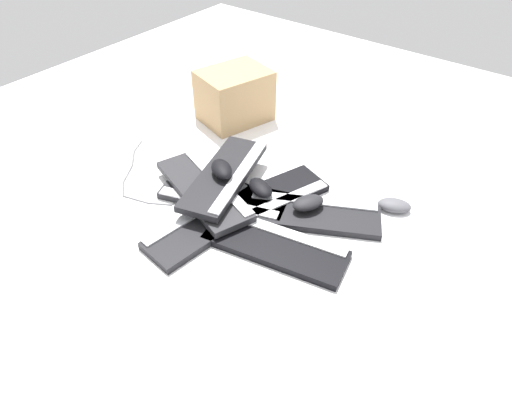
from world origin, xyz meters
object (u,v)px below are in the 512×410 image
Objects in this scene: keyboard_6 at (225,175)px; keyboard_0 at (266,199)px; keyboard_1 at (224,196)px; mouse_3 at (308,203)px; keyboard_5 at (204,189)px; cardboard_box at (234,96)px; mouse_1 at (260,188)px; keyboard_4 at (312,214)px; keyboard_3 at (275,246)px; mouse_0 at (221,169)px; mouse_2 at (394,205)px; keyboard_2 at (208,222)px.

keyboard_0 is at bearing -73.34° from keyboard_6.
mouse_3 is (0.11, -0.27, 0.04)m from keyboard_1.
cardboard_box reaches higher than keyboard_5.
mouse_1 is 0.56m from cardboard_box.
mouse_3 is (0.00, 0.02, 0.04)m from keyboard_4.
keyboard_0 is 0.17m from keyboard_4.
keyboard_5 is at bearing 82.38° from keyboard_3.
mouse_0 reaches higher than mouse_2.
keyboard_3 is 0.99× the size of keyboard_5.
cardboard_box is at bearing 50.17° from keyboard_0.
mouse_2 is at bearing -57.99° from keyboard_0.
keyboard_0 is at bearing -55.82° from keyboard_5.
mouse_2 is (0.31, -0.49, 0.01)m from keyboard_1.
keyboard_1 is 1.68× the size of cardboard_box.
keyboard_5 is at bearing -151.18° from cardboard_box.
cardboard_box reaches higher than keyboard_1.
keyboard_4 is at bearing -148.06° from mouse_1.
mouse_1 reaches higher than keyboard_3.
mouse_2 reaches higher than keyboard_4.
keyboard_0 is 0.15m from mouse_3.
keyboard_5 is 0.09m from mouse_0.
keyboard_2 is 0.99× the size of keyboard_4.
keyboard_4 is at bearing 20.83° from mouse_2.
mouse_3 is (0.03, -0.17, 0.00)m from mouse_1.
keyboard_1 is at bearing -52.24° from keyboard_5.
mouse_1 is (0.08, -0.10, 0.04)m from keyboard_1.
mouse_3 is (0.19, 0.01, 0.04)m from keyboard_3.
keyboard_6 is 0.04m from mouse_0.
mouse_0 is 1.00× the size of mouse_2.
mouse_0 is 0.59m from mouse_2.
cardboard_box is at bearing -92.72° from mouse_3.
keyboard_5 is at bearing -37.87° from mouse_3.
keyboard_1 is 4.23× the size of mouse_3.
keyboard_1 is 4.23× the size of mouse_1.
mouse_3 is (0.03, -0.15, 0.04)m from keyboard_0.
mouse_1 is (0.06, -0.12, -0.06)m from mouse_0.
cardboard_box reaches higher than mouse_1.
mouse_1 and mouse_3 have the same top height.
keyboard_5 is (-0.12, 0.17, 0.03)m from keyboard_0.
mouse_0 is (-0.09, 0.31, 0.10)m from keyboard_4.
mouse_3 is at bearing -64.93° from keyboard_5.
keyboard_6 is at bearing 3.54° from mouse_2.
mouse_3 is (0.07, -0.29, -0.02)m from keyboard_6.
mouse_2 is at bearing -126.35° from mouse_1.
keyboard_2 is 0.22m from mouse_1.
keyboard_6 reaches higher than mouse_3.
keyboard_2 is 4.14× the size of mouse_1.
mouse_2 is at bearing 61.35° from mouse_0.
keyboard_1 is 0.58m from mouse_2.
keyboard_1 is 0.29m from keyboard_3.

